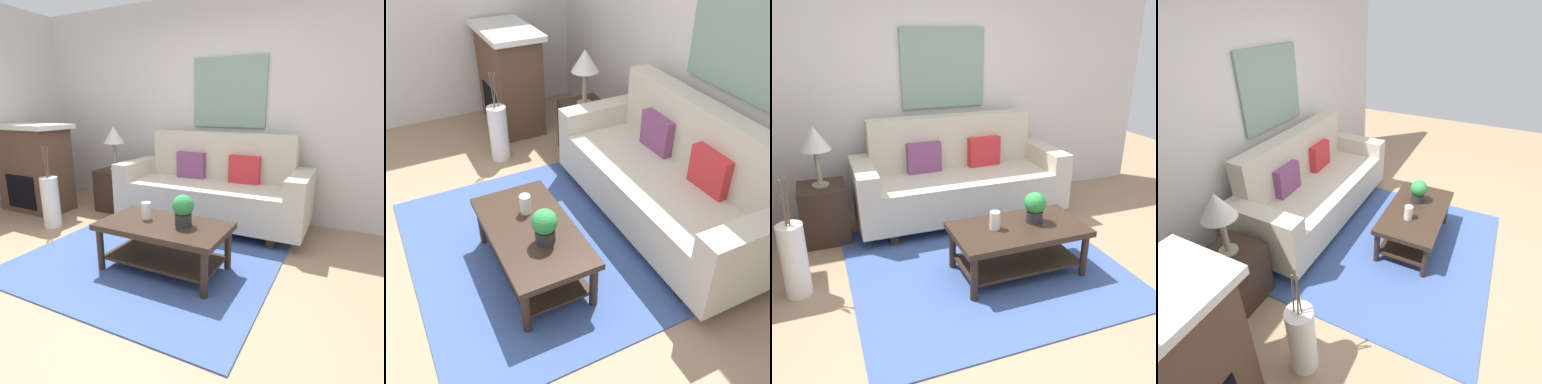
# 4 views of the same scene
# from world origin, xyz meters

# --- Properties ---
(ground_plane) EXTENTS (9.57, 9.57, 0.00)m
(ground_plane) POSITION_xyz_m (0.00, 0.00, 0.00)
(ground_plane) COLOR #9E7F60
(wall_back) EXTENTS (5.57, 0.10, 2.70)m
(wall_back) POSITION_xyz_m (0.00, 2.10, 1.35)
(wall_back) COLOR silver
(wall_back) RESTS_ON ground_plane
(area_rug) EXTENTS (2.27, 2.09, 0.01)m
(area_rug) POSITION_xyz_m (0.00, 0.50, 0.01)
(area_rug) COLOR #3D5693
(area_rug) RESTS_ON ground_plane
(couch) EXTENTS (2.21, 0.84, 1.08)m
(couch) POSITION_xyz_m (0.15, 1.57, 0.43)
(couch) COLOR beige
(couch) RESTS_ON ground_plane
(throw_pillow_plum) EXTENTS (0.36, 0.13, 0.32)m
(throw_pillow_plum) POSITION_xyz_m (-0.19, 1.69, 0.68)
(throw_pillow_plum) COLOR #7A4270
(throw_pillow_plum) RESTS_ON couch
(throw_pillow_crimson) EXTENTS (0.36, 0.13, 0.32)m
(throw_pillow_crimson) POSITION_xyz_m (0.50, 1.69, 0.68)
(throw_pillow_crimson) COLOR red
(throw_pillow_crimson) RESTS_ON couch
(coffee_table) EXTENTS (1.10, 0.60, 0.43)m
(coffee_table) POSITION_xyz_m (0.23, 0.32, 0.31)
(coffee_table) COLOR #332319
(coffee_table) RESTS_ON ground_plane
(tabletop_vase) EXTENTS (0.08, 0.08, 0.15)m
(tabletop_vase) POSITION_xyz_m (0.03, 0.36, 0.50)
(tabletop_vase) COLOR white
(tabletop_vase) RESTS_ON coffee_table
(potted_plant_tabletop) EXTENTS (0.18, 0.18, 0.26)m
(potted_plant_tabletop) POSITION_xyz_m (0.40, 0.36, 0.57)
(potted_plant_tabletop) COLOR #2D2D33
(potted_plant_tabletop) RESTS_ON coffee_table
(side_table) EXTENTS (0.44, 0.44, 0.56)m
(side_table) POSITION_xyz_m (-1.25, 1.52, 0.28)
(side_table) COLOR #332319
(side_table) RESTS_ON ground_plane
(table_lamp) EXTENTS (0.28, 0.28, 0.57)m
(table_lamp) POSITION_xyz_m (-1.25, 1.52, 0.99)
(table_lamp) COLOR gray
(table_lamp) RESTS_ON side_table
(floor_vase) EXTENTS (0.20, 0.20, 0.60)m
(floor_vase) POSITION_xyz_m (-1.51, 0.64, 0.30)
(floor_vase) COLOR white
(floor_vase) RESTS_ON ground_plane
(floor_vase_branch_a) EXTENTS (0.03, 0.04, 0.36)m
(floor_vase_branch_a) POSITION_xyz_m (-1.49, 0.64, 0.78)
(floor_vase_branch_a) COLOR brown
(floor_vase_branch_a) RESTS_ON floor_vase
(floor_vase_branch_b) EXTENTS (0.02, 0.05, 0.36)m
(floor_vase_branch_b) POSITION_xyz_m (-1.52, 0.66, 0.78)
(floor_vase_branch_b) COLOR brown
(floor_vase_branch_b) RESTS_ON floor_vase
(floor_vase_branch_c) EXTENTS (0.02, 0.04, 0.36)m
(floor_vase_branch_c) POSITION_xyz_m (-1.52, 0.62, 0.78)
(floor_vase_branch_c) COLOR brown
(floor_vase_branch_c) RESTS_ON floor_vase
(framed_painting) EXTENTS (0.93, 0.03, 0.83)m
(framed_painting) POSITION_xyz_m (0.15, 2.03, 1.55)
(framed_painting) COLOR gray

